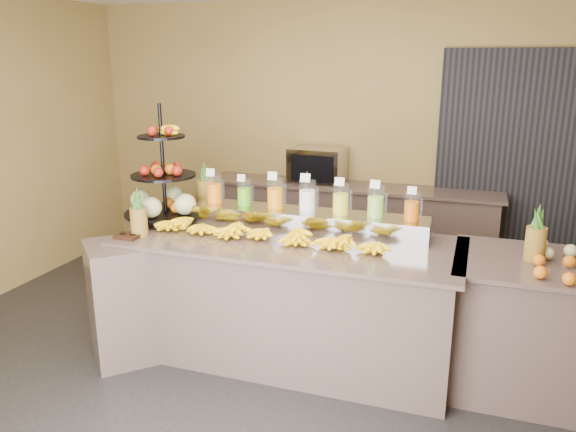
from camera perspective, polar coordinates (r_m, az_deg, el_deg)
The scene contains 20 objects.
ground at distance 4.21m, azimuth -1.37°, elevation -15.78°, with size 6.00×6.00×0.00m, color black.
room_envelope at distance 4.30m, azimuth 4.57°, elevation 11.34°, with size 6.04×5.02×2.82m.
buffet_counter at distance 4.25m, azimuth -1.65°, elevation -8.40°, with size 2.75×1.25×0.93m.
right_counter at distance 4.17m, azimuth 23.60°, elevation -10.26°, with size 1.08×0.88×0.93m.
back_ledge at distance 6.01m, azimuth 6.08°, elevation -1.16°, with size 3.10×0.55×0.93m.
pitcher_tray at distance 4.29m, azimuth 1.96°, elevation -0.46°, with size 1.85×0.30×0.15m, color gray.
juice_pitcher_orange_a at distance 4.53m, azimuth -7.50°, elevation 2.58°, with size 0.12×0.13×0.30m.
juice_pitcher_green at distance 4.43m, azimuth -4.47°, elevation 2.22°, with size 0.11×0.12×0.27m.
juice_pitcher_orange_b at distance 4.33m, azimuth -1.31°, elevation 2.13°, with size 0.13×0.13×0.31m.
juice_pitcher_milk at distance 4.25m, azimuth 1.98°, elevation 1.88°, with size 0.13×0.13×0.31m.
juice_pitcher_lemon at distance 4.18m, azimuth 5.39°, elevation 1.54°, with size 0.12×0.13×0.30m.
juice_pitcher_lime at distance 4.13m, azimuth 8.89°, elevation 1.24°, with size 0.12×0.13×0.30m.
juice_pitcher_orange_c at distance 4.10m, azimuth 12.46°, elevation 0.79°, with size 0.11×0.12×0.27m.
banana_heap at distance 4.09m, azimuth -2.31°, elevation -1.46°, with size 1.82×0.16×0.15m.
fruit_stand at distance 4.64m, azimuth -11.96°, elevation 2.49°, with size 0.70×0.70×0.94m.
condiment_caddy at distance 4.28m, azimuth -15.96°, elevation -1.98°, with size 0.17×0.13×0.03m, color black.
pineapple_left_a at distance 4.28m, azimuth -14.93°, elevation -0.18°, with size 0.13×0.13×0.37m.
pineapple_left_b at distance 4.83m, azimuth -8.41°, elevation 2.35°, with size 0.15×0.15×0.44m.
right_fruit_pile at distance 3.87m, azimuth 25.88°, elevation -3.96°, with size 0.42×0.40×0.22m.
oven_warmer at distance 5.94m, azimuth 3.01°, elevation 5.15°, with size 0.56×0.39×0.37m, color gray.
Camera 1 is at (1.26, -3.37, 2.19)m, focal length 35.00 mm.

